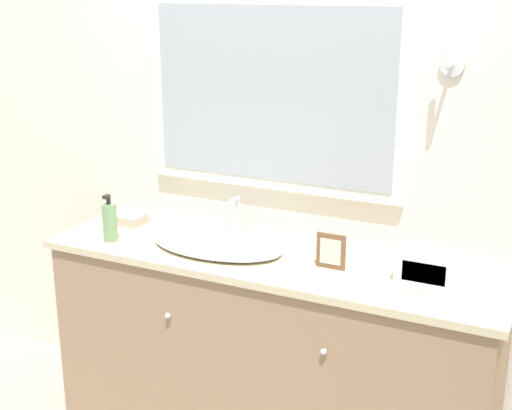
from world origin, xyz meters
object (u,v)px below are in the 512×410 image
object	(u,v)px
sink_basin	(218,244)
picture_frame	(331,251)
appliance_box	(428,267)
soap_bottle	(110,222)

from	to	relation	value
sink_basin	picture_frame	xyz separation A→B (m)	(0.48, -0.00, 0.05)
sink_basin	appliance_box	xyz separation A→B (m)	(0.84, 0.04, 0.04)
soap_bottle	picture_frame	xyz separation A→B (m)	(0.93, 0.11, -0.01)
soap_bottle	appliance_box	size ratio (longest dim) A/B	0.94
sink_basin	soap_bottle	distance (m)	0.47
soap_bottle	appliance_box	distance (m)	1.30
sink_basin	soap_bottle	bearing A→B (deg)	-165.55
appliance_box	soap_bottle	bearing A→B (deg)	-173.20
appliance_box	picture_frame	size ratio (longest dim) A/B	1.56
appliance_box	picture_frame	bearing A→B (deg)	-173.69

